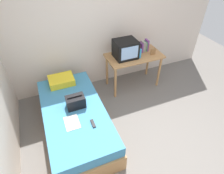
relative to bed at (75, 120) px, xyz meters
The scene contains 12 objects.
ground_plane 1.25m from the bed, 36.53° to the right, with size 8.00×8.00×0.00m, color slate.
wall_back 1.92m from the bed, 52.11° to the left, with size 5.20×0.10×2.60m, color beige.
bed is the anchor object (origin of this frame).
desk 1.75m from the bed, 27.94° to the left, with size 1.16×0.60×0.77m.
tv 1.67m from the bed, 31.68° to the left, with size 0.44×0.39×0.36m.
water_bottle 1.80m from the bed, 23.25° to the left, with size 0.06×0.06×0.19m, color #3399DB.
book_row 2.07m from the bed, 26.72° to the left, with size 0.17×0.16×0.24m.
picture_frame 2.07m from the bed, 19.89° to the left, with size 0.11×0.02×0.14m, color olive.
pillow 0.83m from the bed, 93.22° to the left, with size 0.46×0.36×0.13m, color yellow.
handbag 0.37m from the bed, 40.82° to the left, with size 0.30×0.20×0.22m.
magazine 0.39m from the bed, 107.52° to the right, with size 0.21×0.29×0.01m, color white.
remote_dark 0.53m from the bed, 63.77° to the right, with size 0.04×0.16×0.02m, color black.
Camera 1 is at (-1.22, -1.50, 2.76)m, focal length 30.46 mm.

